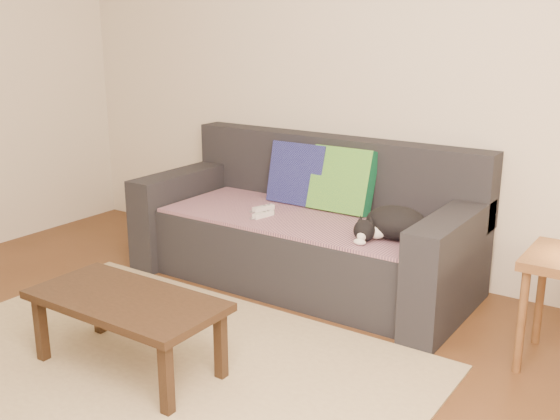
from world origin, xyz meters
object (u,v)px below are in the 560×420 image
at_px(sofa, 307,232).
at_px(wii_remote_b, 263,215).
at_px(cat, 394,224).
at_px(wii_remote_a, 263,208).
at_px(coffee_table, 126,306).

xyz_separation_m(sofa, wii_remote_b, (-0.16, -0.24, 0.15)).
relative_size(cat, wii_remote_a, 2.81).
xyz_separation_m(wii_remote_a, wii_remote_b, (0.08, -0.11, 0.00)).
xyz_separation_m(sofa, coffee_table, (-0.08, -1.44, 0.01)).
height_order(sofa, wii_remote_b, sofa).
bearing_deg(sofa, cat, -15.51).
distance_m(wii_remote_a, coffee_table, 1.33).
height_order(sofa, cat, sofa).
relative_size(cat, wii_remote_b, 2.81).
relative_size(sofa, cat, 4.98).
bearing_deg(cat, coffee_table, -135.61).
distance_m(cat, wii_remote_a, 0.91).
bearing_deg(coffee_table, wii_remote_b, 94.24).
xyz_separation_m(cat, coffee_table, (-0.74, -1.25, -0.20)).
relative_size(wii_remote_a, wii_remote_b, 1.00).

